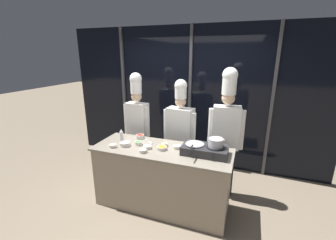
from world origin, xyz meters
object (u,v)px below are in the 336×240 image
(prep_bowl_mushrooms, at_px, (165,144))
(serving_spoon_slotted, at_px, (150,142))
(prep_bowl_chili_flakes, at_px, (140,136))
(prep_bowl_carrots, at_px, (162,148))
(stock_pot, at_px, (216,142))
(chef_sous, at_px, (180,127))
(chef_head, at_px, (137,118))
(portable_stove, at_px, (205,150))
(prep_bowl_chicken, at_px, (125,144))
(frying_pan, at_px, (195,143))
(prep_bowl_rice, at_px, (147,147))
(squeeze_bottle_clear, at_px, (121,135))
(prep_bowl_scallions, at_px, (138,143))
(prep_bowl_garlic, at_px, (177,147))
(chef_line, at_px, (226,124))
(prep_bowl_ginger, at_px, (113,146))
(prep_bowl_bean_sprouts, at_px, (143,151))

(prep_bowl_mushrooms, distance_m, serving_spoon_slotted, 0.26)
(prep_bowl_chili_flakes, xyz_separation_m, prep_bowl_carrots, (0.48, -0.29, -0.01))
(stock_pot, distance_m, chef_sous, 0.95)
(prep_bowl_carrots, xyz_separation_m, serving_spoon_slotted, (-0.26, 0.17, -0.02))
(serving_spoon_slotted, relative_size, chef_head, 0.11)
(portable_stove, xyz_separation_m, prep_bowl_chili_flakes, (-1.07, 0.22, -0.03))
(stock_pot, distance_m, serving_spoon_slotted, 1.00)
(stock_pot, bearing_deg, prep_bowl_chicken, -174.28)
(frying_pan, distance_m, prep_bowl_rice, 0.67)
(squeeze_bottle_clear, relative_size, prep_bowl_chili_flakes, 1.44)
(prep_bowl_chicken, bearing_deg, prep_bowl_scallions, 30.09)
(portable_stove, xyz_separation_m, prep_bowl_carrots, (-0.58, -0.07, -0.03))
(stock_pot, bearing_deg, portable_stove, -179.92)
(squeeze_bottle_clear, relative_size, prep_bowl_scallions, 1.86)
(prep_bowl_garlic, bearing_deg, chef_sous, 103.28)
(serving_spoon_slotted, bearing_deg, chef_head, 131.92)
(portable_stove, xyz_separation_m, frying_pan, (-0.14, -0.00, 0.08))
(prep_bowl_carrots, bearing_deg, prep_bowl_chicken, -173.78)
(portable_stove, bearing_deg, prep_bowl_mushrooms, 173.74)
(chef_head, distance_m, chef_line, 1.54)
(prep_bowl_rice, bearing_deg, serving_spoon_slotted, 105.15)
(chef_sous, bearing_deg, prep_bowl_scallions, 66.21)
(stock_pot, xyz_separation_m, prep_bowl_ginger, (-1.40, -0.23, -0.16))
(prep_bowl_chili_flakes, bearing_deg, stock_pot, -10.35)
(portable_stove, height_order, prep_bowl_bean_sprouts, portable_stove)
(prep_bowl_bean_sprouts, distance_m, prep_bowl_garlic, 0.48)
(prep_bowl_scallions, height_order, prep_bowl_garlic, prep_bowl_scallions)
(stock_pot, height_order, prep_bowl_scallions, stock_pot)
(prep_bowl_rice, relative_size, chef_head, 0.06)
(prep_bowl_bean_sprouts, distance_m, prep_bowl_scallions, 0.27)
(portable_stove, bearing_deg, prep_bowl_carrots, -173.44)
(stock_pot, bearing_deg, prep_bowl_mushrooms, 174.91)
(serving_spoon_slotted, bearing_deg, prep_bowl_ginger, -141.14)
(prep_bowl_garlic, bearing_deg, stock_pot, -4.71)
(prep_bowl_ginger, xyz_separation_m, chef_head, (-0.07, 0.88, 0.17))
(portable_stove, distance_m, serving_spoon_slotted, 0.85)
(portable_stove, bearing_deg, stock_pot, 0.08)
(serving_spoon_slotted, bearing_deg, frying_pan, -8.87)
(prep_bowl_carrots, xyz_separation_m, chef_head, (-0.75, 0.71, 0.17))
(portable_stove, distance_m, stock_pot, 0.18)
(chef_head, bearing_deg, stock_pot, 162.95)
(prep_bowl_chili_flakes, distance_m, serving_spoon_slotted, 0.25)
(prep_bowl_chicken, relative_size, prep_bowl_chili_flakes, 1.17)
(frying_pan, xyz_separation_m, prep_bowl_mushrooms, (-0.46, 0.07, -0.12))
(stock_pot, xyz_separation_m, chef_line, (0.07, 0.56, 0.09))
(chef_line, bearing_deg, stock_pot, 76.79)
(prep_bowl_carrots, relative_size, chef_sous, 0.08)
(prep_bowl_ginger, relative_size, serving_spoon_slotted, 0.49)
(squeeze_bottle_clear, height_order, prep_bowl_rice, squeeze_bottle_clear)
(prep_bowl_ginger, relative_size, prep_bowl_garlic, 0.93)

